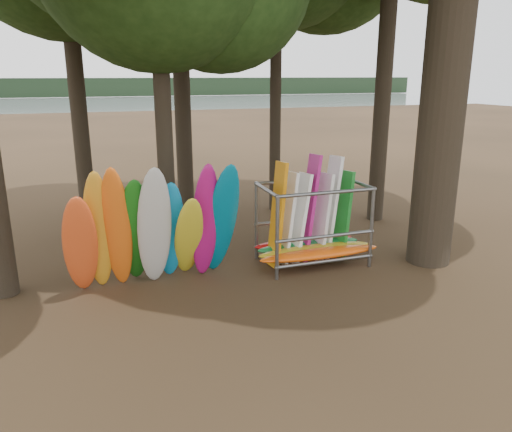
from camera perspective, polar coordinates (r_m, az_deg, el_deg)
name	(u,v)px	position (r m, az deg, el deg)	size (l,w,h in m)	color
ground	(257,296)	(11.19, 0.08, -9.14)	(120.00, 120.00, 0.00)	#47331E
lake	(108,112)	(69.83, -16.52, 11.35)	(160.00, 160.00, 0.00)	gray
far_shore	(95,87)	(119.67, -17.89, 13.83)	(160.00, 4.00, 4.00)	black
kayak_row	(154,231)	(11.39, -11.55, -1.66)	(3.97, 1.80, 3.08)	#E94F1F
storage_rack	(312,227)	(12.87, 6.46, -1.24)	(3.24, 1.52, 2.81)	slate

